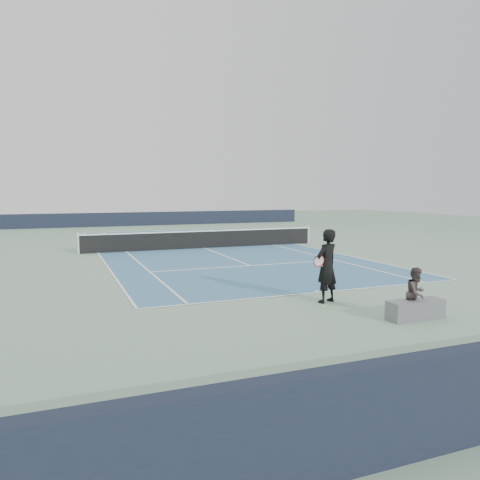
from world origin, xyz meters
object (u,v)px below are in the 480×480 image
object	(u,v)px
tennis_ball	(324,307)
spectator_bench	(416,301)
tennis_player	(327,266)
tennis_net	(204,239)

from	to	relation	value
tennis_ball	spectator_bench	xyz separation A→B (m)	(1.48, -1.70, 0.42)
tennis_player	spectator_bench	xyz separation A→B (m)	(1.08, -2.26, -0.57)
tennis_ball	spectator_bench	world-z (taller)	spectator_bench
spectator_bench	tennis_player	bearing A→B (deg)	115.61
tennis_net	tennis_ball	distance (m)	13.60
tennis_net	tennis_player	xyz separation A→B (m)	(-0.48, -13.00, 0.51)
tennis_net	tennis_ball	bearing A→B (deg)	-93.71
tennis_net	spectator_bench	world-z (taller)	spectator_bench
tennis_net	spectator_bench	bearing A→B (deg)	-87.73
tennis_ball	spectator_bench	size ratio (longest dim) A/B	0.04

